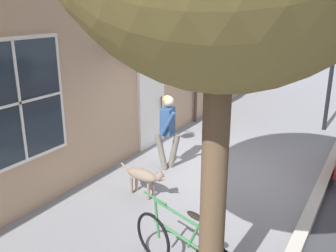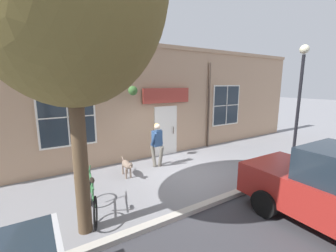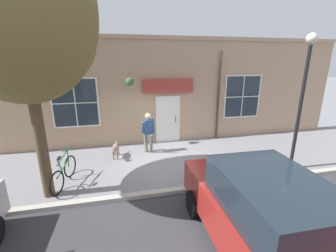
# 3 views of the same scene
# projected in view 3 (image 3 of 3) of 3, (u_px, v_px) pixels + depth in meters

# --- Properties ---
(ground_plane) EXTENTS (90.00, 90.00, 0.00)m
(ground_plane) POSITION_uv_depth(u_px,v_px,m) (164.00, 162.00, 8.26)
(ground_plane) COLOR gray
(storefront_facade) EXTENTS (0.95, 18.00, 4.59)m
(storefront_facade) POSITION_uv_depth(u_px,v_px,m) (154.00, 91.00, 9.80)
(storefront_facade) COLOR tan
(storefront_facade) RESTS_ON ground_plane
(pedestrian_walking) EXTENTS (0.56, 0.55, 1.64)m
(pedestrian_walking) POSITION_uv_depth(u_px,v_px,m) (148.00, 129.00, 8.90)
(pedestrian_walking) COLOR #6B665B
(pedestrian_walking) RESTS_ON ground_plane
(dog_on_leash) EXTENTS (1.10, 0.32, 0.62)m
(dog_on_leash) POSITION_uv_depth(u_px,v_px,m) (115.00, 148.00, 8.53)
(dog_on_leash) COLOR #7F6B5B
(dog_on_leash) RESTS_ON ground_plane
(street_tree_by_curb) EXTENTS (3.79, 3.41, 6.76)m
(street_tree_by_curb) POSITION_uv_depth(u_px,v_px,m) (24.00, 15.00, 5.04)
(street_tree_by_curb) COLOR brown
(street_tree_by_curb) RESTS_ON ground_plane
(leaning_bicycle) EXTENTS (1.71, 0.42, 1.00)m
(leaning_bicycle) POSITION_uv_depth(u_px,v_px,m) (64.00, 173.00, 6.71)
(leaning_bicycle) COLOR black
(leaning_bicycle) RESTS_ON ground_plane
(parked_car_mid_block) EXTENTS (4.34, 2.02, 1.75)m
(parked_car_mid_block) POSITION_uv_depth(u_px,v_px,m) (264.00, 217.00, 4.07)
(parked_car_mid_block) COLOR maroon
(parked_car_mid_block) RESTS_ON ground_plane
(street_lamp) EXTENTS (0.32, 0.32, 4.39)m
(street_lamp) POSITION_uv_depth(u_px,v_px,m) (304.00, 84.00, 6.98)
(street_lamp) COLOR black
(street_lamp) RESTS_ON ground_plane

